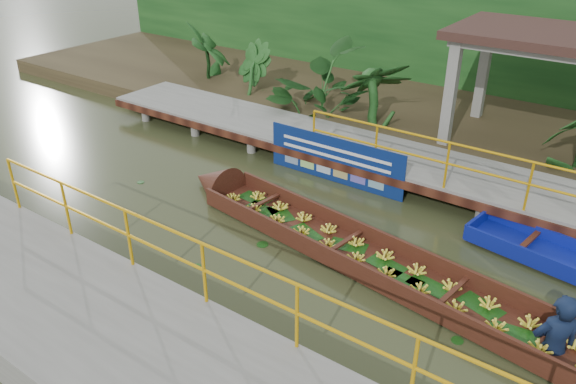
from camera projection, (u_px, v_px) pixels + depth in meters
The scene contains 9 objects.
ground at pixel (284, 232), 11.09m from camera, with size 80.00×80.00×0.00m, color #2C3219.
land_strip at pixel (434, 115), 16.39m from camera, with size 30.00×8.00×0.45m, color #2E2617.
far_dock at pixel (369, 153), 13.33m from camera, with size 16.00×2.06×1.66m.
near_dock at pixel (160, 373), 7.41m from camera, with size 18.00×2.40×1.73m.
pavilion at pixel (552, 48), 12.78m from camera, with size 4.40×3.00×3.00m.
foliage_backdrop at pixel (473, 38), 17.36m from camera, with size 30.00×0.80×4.00m, color #123914.
vendor_boat at pixel (414, 274), 9.42m from camera, with size 10.84×2.50×2.37m.
blue_banner at pixel (335, 160), 12.81m from camera, with size 3.48×0.04×1.09m.
tropical_plants at pixel (367, 94), 14.91m from camera, with size 14.25×1.25×1.56m.
Camera 1 is at (5.54, -7.65, 5.87)m, focal length 35.00 mm.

